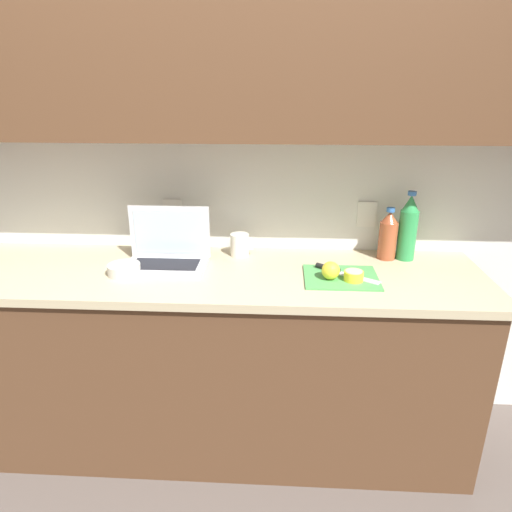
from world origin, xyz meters
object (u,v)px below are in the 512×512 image
lemon_whole_beside (331,270)px  bottle_green_soda (388,236)px  bottle_oil_tall (408,228)px  knife (336,270)px  lemon_half_cut (354,276)px  bowl_white (124,269)px  measuring_cup (240,245)px  cutting_board (341,277)px  laptop (167,252)px

lemon_whole_beside → bottle_green_soda: bottle_green_soda is taller
bottle_green_soda → bottle_oil_tall: 0.09m
knife → lemon_whole_beside: lemon_whole_beside is taller
lemon_half_cut → bottle_oil_tall: 0.41m
bowl_white → measuring_cup: bearing=28.8°
lemon_whole_beside → bowl_white: bearing=178.8°
lemon_half_cut → measuring_cup: 0.57m
bottle_oil_tall → measuring_cup: (-0.76, 0.00, -0.09)m
lemon_half_cut → bottle_green_soda: bearing=56.3°
lemon_half_cut → bottle_green_soda: 0.35m
bottle_green_soda → measuring_cup: 0.68m
lemon_half_cut → bottle_green_soda: size_ratio=0.33×
bottle_green_soda → measuring_cup: bearing=179.9°
lemon_half_cut → bottle_oil_tall: bottle_oil_tall is taller
cutting_board → laptop: bearing=171.8°
cutting_board → knife: (-0.02, 0.04, 0.01)m
bottle_oil_tall → measuring_cup: bearing=179.9°
cutting_board → bottle_oil_tall: 0.43m
laptop → bottle_oil_tall: (1.07, 0.14, 0.09)m
laptop → knife: laptop is taller
laptop → lemon_whole_beside: size_ratio=4.86×
laptop → lemon_whole_beside: (0.71, -0.14, -0.01)m
knife → bottle_green_soda: (0.25, 0.20, 0.09)m
knife → bowl_white: 0.90m
bottle_green_soda → bowl_white: bottle_green_soda is taller
cutting_board → bottle_green_soda: 0.36m
lemon_half_cut → bowl_white: bearing=178.4°
bottle_oil_tall → measuring_cup: 0.77m
bowl_white → bottle_green_soda: bearing=12.6°
laptop → lemon_half_cut: laptop is taller
laptop → cutting_board: laptop is taller
lemon_half_cut → lemon_whole_beside: size_ratio=1.06×
lemon_half_cut → bowl_white: 0.96m
lemon_whole_beside → bottle_oil_tall: size_ratio=0.24×
laptop → measuring_cup: bearing=24.4°
knife → lemon_half_cut: bearing=-18.5°
laptop → lemon_whole_beside: 0.72m
lemon_whole_beside → bottle_oil_tall: bearing=36.7°
cutting_board → knife: 0.05m
lemon_half_cut → measuring_cup: size_ratio=0.74×
knife → bottle_oil_tall: bottle_oil_tall is taller
bottle_green_soda → lemon_whole_beside: bearing=-135.8°
lemon_half_cut → bowl_white: lemon_half_cut is taller
bottle_oil_tall → bowl_white: bearing=-168.3°
lemon_whole_beside → measuring_cup: 0.48m
lemon_half_cut → bottle_green_soda: (0.19, 0.28, 0.08)m
lemon_whole_beside → cutting_board: bearing=30.3°
measuring_cup → bottle_oil_tall: bearing=-0.1°
cutting_board → bowl_white: 0.91m
knife → measuring_cup: measuring_cup is taller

